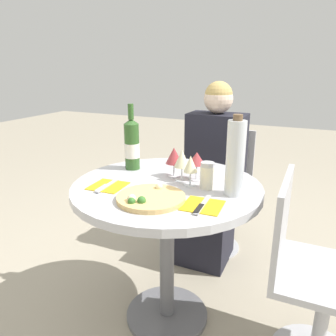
% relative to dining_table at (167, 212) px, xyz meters
% --- Properties ---
extents(ground_plane, '(12.00, 12.00, 0.00)m').
position_rel_dining_table_xyz_m(ground_plane, '(0.00, 0.00, -0.60)').
color(ground_plane, '#9E937F').
rests_on(ground_plane, ground).
extents(dining_table, '(0.87, 0.87, 0.75)m').
position_rel_dining_table_xyz_m(dining_table, '(0.00, 0.00, 0.00)').
color(dining_table, slate).
rests_on(dining_table, ground_plane).
extents(chair_behind_diner, '(0.44, 0.44, 0.84)m').
position_rel_dining_table_xyz_m(chair_behind_diner, '(0.01, 0.83, -0.19)').
color(chair_behind_diner, '#ADADB2').
rests_on(chair_behind_diner, ground_plane).
extents(seated_diner, '(0.37, 0.44, 1.18)m').
position_rel_dining_table_xyz_m(seated_diner, '(0.01, 0.69, -0.08)').
color(seated_diner, black).
rests_on(seated_diner, ground_plane).
extents(chair_empty_side, '(0.44, 0.44, 0.84)m').
position_rel_dining_table_xyz_m(chair_empty_side, '(0.66, 0.04, -0.19)').
color(chair_empty_side, '#ADADB2').
rests_on(chair_empty_side, ground_plane).
extents(pizza_large, '(0.28, 0.28, 0.05)m').
position_rel_dining_table_xyz_m(pizza_large, '(0.02, -0.20, 0.15)').
color(pizza_large, '#DBB26B').
rests_on(pizza_large, dining_table).
extents(wine_bottle, '(0.08, 0.08, 0.34)m').
position_rel_dining_table_xyz_m(wine_bottle, '(-0.26, 0.14, 0.27)').
color(wine_bottle, '#2D5623').
rests_on(wine_bottle, dining_table).
extents(tall_carafe, '(0.08, 0.08, 0.34)m').
position_rel_dining_table_xyz_m(tall_carafe, '(0.31, -0.00, 0.30)').
color(tall_carafe, silver).
rests_on(tall_carafe, dining_table).
extents(sugar_shaker, '(0.06, 0.06, 0.12)m').
position_rel_dining_table_xyz_m(sugar_shaker, '(0.19, 0.02, 0.20)').
color(sugar_shaker, silver).
rests_on(sugar_shaker, dining_table).
extents(wine_glass_back_right, '(0.08, 0.08, 0.14)m').
position_rel_dining_table_xyz_m(wine_glass_back_right, '(0.10, 0.11, 0.25)').
color(wine_glass_back_right, silver).
rests_on(wine_glass_back_right, dining_table).
extents(wine_glass_center, '(0.07, 0.07, 0.15)m').
position_rel_dining_table_xyz_m(wine_glass_center, '(0.04, 0.07, 0.25)').
color(wine_glass_center, silver).
rests_on(wine_glass_center, dining_table).
extents(wine_glass_back_left, '(0.08, 0.08, 0.15)m').
position_rel_dining_table_xyz_m(wine_glass_back_left, '(-0.01, 0.11, 0.25)').
color(wine_glass_back_left, silver).
rests_on(wine_glass_back_left, dining_table).
extents(wine_glass_front_right, '(0.06, 0.06, 0.14)m').
position_rel_dining_table_xyz_m(wine_glass_front_right, '(0.10, 0.03, 0.24)').
color(wine_glass_front_right, silver).
rests_on(wine_glass_front_right, dining_table).
extents(place_setting_left, '(0.16, 0.19, 0.01)m').
position_rel_dining_table_xyz_m(place_setting_left, '(-0.23, -0.14, 0.15)').
color(place_setting_left, gold).
rests_on(place_setting_left, dining_table).
extents(place_setting_right, '(0.16, 0.19, 0.01)m').
position_rel_dining_table_xyz_m(place_setting_right, '(0.23, -0.17, 0.15)').
color(place_setting_right, gold).
rests_on(place_setting_right, dining_table).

